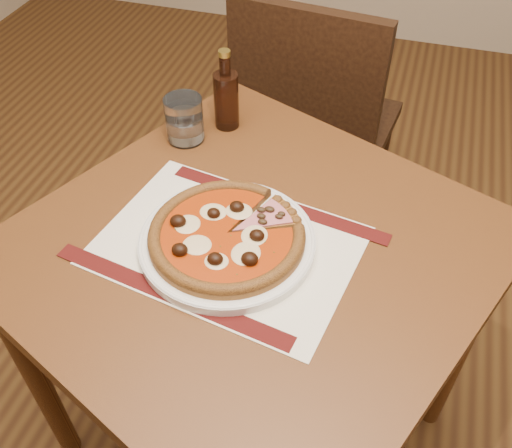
{
  "coord_description": "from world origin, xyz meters",
  "views": [
    {
      "loc": [
        -0.12,
        -0.11,
        1.51
      ],
      "look_at": [
        -0.33,
        0.6,
        0.78
      ],
      "focal_mm": 40.0,
      "sensor_mm": 36.0,
      "label": 1
    }
  ],
  "objects_px": {
    "plate": "(227,242)",
    "pizza": "(227,234)",
    "bottle": "(226,98)",
    "chair_far": "(313,120)",
    "table": "(253,279)",
    "water_glass": "(184,119)"
  },
  "relations": [
    {
      "from": "plate",
      "to": "pizza",
      "type": "xyz_separation_m",
      "value": [
        -0.0,
        -0.0,
        0.02
      ]
    },
    {
      "from": "bottle",
      "to": "chair_far",
      "type": "bearing_deg",
      "value": 73.24
    },
    {
      "from": "chair_far",
      "to": "plate",
      "type": "bearing_deg",
      "value": 96.97
    },
    {
      "from": "table",
      "to": "chair_far",
      "type": "distance_m",
      "value": 0.76
    },
    {
      "from": "pizza",
      "to": "plate",
      "type": "bearing_deg",
      "value": 47.57
    },
    {
      "from": "table",
      "to": "pizza",
      "type": "distance_m",
      "value": 0.14
    },
    {
      "from": "chair_far",
      "to": "pizza",
      "type": "height_order",
      "value": "chair_far"
    },
    {
      "from": "table",
      "to": "chair_far",
      "type": "relative_size",
      "value": 1.15
    },
    {
      "from": "table",
      "to": "water_glass",
      "type": "height_order",
      "value": "water_glass"
    },
    {
      "from": "plate",
      "to": "bottle",
      "type": "xyz_separation_m",
      "value": [
        -0.12,
        0.36,
        0.06
      ]
    },
    {
      "from": "chair_far",
      "to": "pizza",
      "type": "relative_size",
      "value": 3.23
    },
    {
      "from": "pizza",
      "to": "water_glass",
      "type": "xyz_separation_m",
      "value": [
        -0.19,
        0.29,
        0.02
      ]
    },
    {
      "from": "table",
      "to": "water_glass",
      "type": "relative_size",
      "value": 10.4
    },
    {
      "from": "table",
      "to": "pizza",
      "type": "bearing_deg",
      "value": -153.88
    },
    {
      "from": "water_glass",
      "to": "bottle",
      "type": "height_order",
      "value": "bottle"
    },
    {
      "from": "plate",
      "to": "water_glass",
      "type": "distance_m",
      "value": 0.35
    },
    {
      "from": "plate",
      "to": "water_glass",
      "type": "xyz_separation_m",
      "value": [
        -0.2,
        0.28,
        0.04
      ]
    },
    {
      "from": "water_glass",
      "to": "pizza",
      "type": "bearing_deg",
      "value": -55.65
    },
    {
      "from": "bottle",
      "to": "plate",
      "type": "bearing_deg",
      "value": -70.97
    },
    {
      "from": "plate",
      "to": "table",
      "type": "bearing_deg",
      "value": 25.88
    },
    {
      "from": "water_glass",
      "to": "table",
      "type": "bearing_deg",
      "value": -48.07
    },
    {
      "from": "plate",
      "to": "water_glass",
      "type": "bearing_deg",
      "value": 124.44
    }
  ]
}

